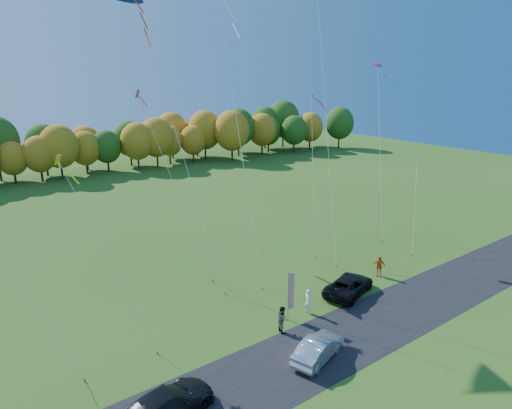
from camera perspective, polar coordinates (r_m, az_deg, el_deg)
ground at (r=34.92m, az=6.04°, el=-13.36°), size 160.00×160.00×0.00m
asphalt_strip at (r=32.54m, az=10.99°, el=-16.00°), size 90.00×6.00×0.01m
tree_line at (r=81.69m, az=-20.98°, el=3.04°), size 116.00×12.00×10.00m
black_suv at (r=37.91m, az=11.54°, el=-9.85°), size 5.76×3.86×1.47m
silver_sedan at (r=29.89m, az=7.79°, el=-17.40°), size 4.62×2.79×1.44m
dark_truck_a at (r=25.95m, az=-11.17°, el=-23.36°), size 5.82×3.23×1.60m
person_tailgate_a at (r=34.53m, az=6.55°, el=-11.93°), size 0.48×0.71×1.91m
person_tailgate_b at (r=32.23m, az=3.29°, el=-14.10°), size 0.90×1.05×1.87m
person_east at (r=41.47m, az=15.12°, el=-7.44°), size 1.03×1.14×1.87m
feather_flag at (r=32.98m, az=4.34°, el=-10.68°), size 0.50×0.10×3.76m
kite_delta_blue at (r=38.16m, az=-10.04°, el=9.04°), size 3.43×12.28×25.12m
kite_parafoil_orange at (r=45.65m, az=8.69°, el=11.39°), size 8.72×11.87×27.36m
kite_delta_red at (r=37.83m, az=-2.17°, el=9.30°), size 2.33×8.56×24.67m
kite_parafoil_rainbow at (r=52.21m, az=15.23°, el=6.79°), size 7.83×7.93×18.51m
kite_diamond_yellow at (r=31.03m, az=-18.19°, el=-5.87°), size 3.40×8.03×12.34m
kite_diamond_green at (r=29.51m, az=-27.10°, el=-9.21°), size 4.55×6.46×11.27m
kite_diamond_white at (r=45.40m, az=7.15°, el=4.04°), size 4.65×6.17×15.80m
kite_diamond_pink at (r=38.52m, az=-10.01°, el=1.98°), size 3.82×6.28×16.17m
kite_diamond_blue_low at (r=48.35m, az=19.24°, el=0.05°), size 4.91×3.99×9.32m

